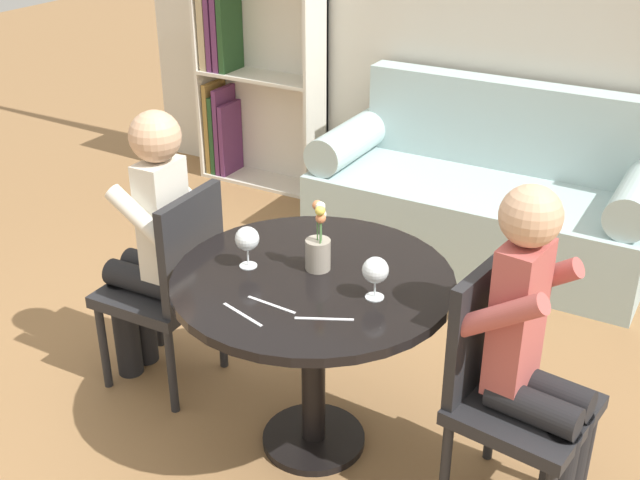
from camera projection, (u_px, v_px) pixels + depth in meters
The scene contains 14 objects.
ground_plane at pixel (314, 441), 3.14m from camera, with size 16.00×16.00×0.00m, color olive.
round_table at pixel (313, 309), 2.87m from camera, with size 1.00×1.00×0.74m.
couch at pixel (483, 199), 4.48m from camera, with size 1.84×0.80×0.92m.
bookshelf_left at pixel (247, 74), 5.28m from camera, with size 0.86×0.28×1.47m.
chair_left at pixel (172, 281), 3.28m from camera, with size 0.43×0.43×0.90m.
chair_right at pixel (506, 385), 2.66m from camera, with size 0.47×0.47×0.90m.
person_left at pixel (151, 244), 3.24m from camera, with size 0.42×0.35×1.22m.
person_right at pixel (536, 359), 2.54m from camera, with size 0.44×0.37×1.22m.
wine_glass_left at pixel (247, 240), 2.83m from camera, with size 0.09×0.09×0.15m.
wine_glass_right at pixel (375, 271), 2.63m from camera, with size 0.09×0.09×0.15m.
flower_vase at pixel (318, 246), 2.81m from camera, with size 0.09×0.09×0.27m.
knife_left_setting at pixel (271, 305), 2.63m from camera, with size 0.19×0.02×0.00m.
fork_left_setting at pixel (242, 314), 2.58m from camera, with size 0.19×0.06×0.00m.
knife_right_setting at pixel (324, 319), 2.56m from camera, with size 0.18×0.09×0.00m.
Camera 1 is at (1.23, -2.12, 2.12)m, focal length 45.00 mm.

